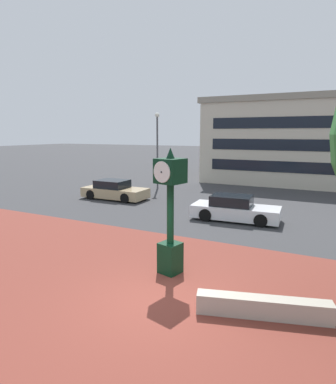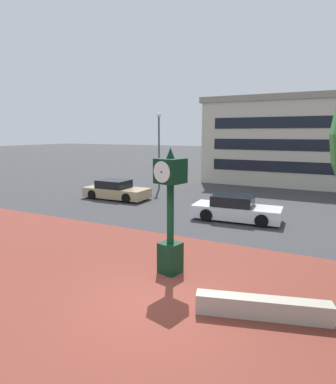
{
  "view_description": "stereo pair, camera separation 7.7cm",
  "coord_description": "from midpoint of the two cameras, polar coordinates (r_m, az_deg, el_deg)",
  "views": [
    {
      "loc": [
        3.79,
        -7.1,
        4.41
      ],
      "look_at": [
        -0.52,
        1.56,
        2.64
      ],
      "focal_mm": 30.24,
      "sensor_mm": 36.0,
      "label": 1
    },
    {
      "loc": [
        3.86,
        -7.07,
        4.41
      ],
      "look_at": [
        -0.52,
        1.56,
        2.64
      ],
      "focal_mm": 30.24,
      "sensor_mm": 36.0,
      "label": 2
    }
  ],
  "objects": [
    {
      "name": "car_street_far",
      "position": [
        22.29,
        -9.06,
        0.28
      ],
      "size": [
        4.46,
        2.01,
        1.28
      ],
      "rotation": [
        0.0,
        0.0,
        4.72
      ],
      "color": "tan",
      "rests_on": "ground"
    },
    {
      "name": "car_street_mid",
      "position": [
        16.93,
        11.96,
        -3.01
      ],
      "size": [
        4.48,
        2.0,
        1.28
      ],
      "rotation": [
        0.0,
        0.0,
        4.77
      ],
      "color": "silver",
      "rests_on": "ground"
    },
    {
      "name": "street_clock",
      "position": [
        10.03,
        0.63,
        -3.18
      ],
      "size": [
        0.91,
        0.94,
        3.98
      ],
      "rotation": [
        0.0,
        0.0,
        -0.25
      ],
      "color": "black",
      "rests_on": "ground"
    },
    {
      "name": "planter_wall",
      "position": [
        8.62,
        16.54,
        -18.98
      ],
      "size": [
        3.19,
        1.26,
        0.5
      ],
      "primitive_type": "cube",
      "rotation": [
        0.0,
        0.0,
        0.28
      ],
      "color": "#ADA393",
      "rests_on": "ground"
    },
    {
      "name": "plaza_brick_paving",
      "position": [
        9.64,
        0.38,
        -16.86
      ],
      "size": [
        44.0,
        9.17,
        0.01
      ],
      "primitive_type": "cube",
      "color": "brown",
      "rests_on": "ground"
    },
    {
      "name": "street_lamp_post",
      "position": [
        25.81,
        -1.52,
        8.76
      ],
      "size": [
        0.36,
        0.36,
        5.98
      ],
      "color": "#4C4C51",
      "rests_on": "ground"
    },
    {
      "name": "ground_plane",
      "position": [
        9.18,
        -1.34,
        -18.36
      ],
      "size": [
        200.0,
        200.0,
        0.0
      ],
      "primitive_type": "plane",
      "color": "#38383A"
    }
  ]
}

